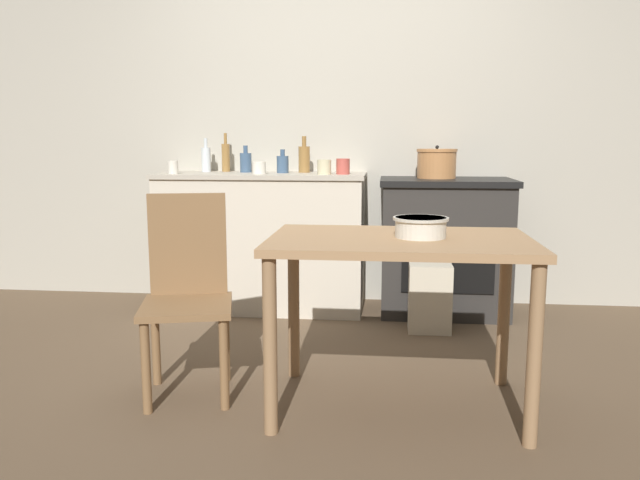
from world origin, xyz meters
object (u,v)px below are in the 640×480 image
at_px(bottle_center, 246,162).
at_px(cup_mid_right, 343,166).
at_px(flour_sack, 430,298).
at_px(bottle_center_left, 206,159).
at_px(bottle_left, 283,164).
at_px(cup_right, 324,167).
at_px(cup_far_right, 173,167).
at_px(stock_pot, 437,163).
at_px(cup_center_right, 259,168).
at_px(stove, 444,246).
at_px(work_table, 399,263).
at_px(bottle_far_left, 304,159).
at_px(chair, 188,290).
at_px(mixing_bowl_large, 421,226).
at_px(bottle_mid_left, 226,157).

bearing_deg(bottle_center, cup_mid_right, -14.38).
xyz_separation_m(flour_sack, bottle_center_left, (-1.55, 0.57, 0.82)).
xyz_separation_m(bottle_center_left, bottle_center, (0.29, -0.02, -0.02)).
relative_size(bottle_left, cup_right, 1.67).
bearing_deg(cup_far_right, stock_pot, 7.57).
height_order(bottle_center_left, cup_far_right, bottle_center_left).
xyz_separation_m(cup_center_right, cup_far_right, (-0.57, -0.04, 0.00)).
bearing_deg(bottle_center_left, cup_center_right, -29.47).
relative_size(stove, flour_sack, 2.18).
height_order(work_table, bottle_center, bottle_center).
height_order(bottle_far_left, cup_right, bottle_far_left).
relative_size(chair, stock_pot, 3.40).
relative_size(work_table, stock_pot, 4.10).
bearing_deg(stock_pot, bottle_center_left, 178.07).
distance_m(stove, stock_pot, 0.56).
bearing_deg(cup_right, stock_pot, 13.53).
distance_m(bottle_center_left, cup_far_right, 0.32).
bearing_deg(mixing_bowl_large, bottle_center, 124.30).
height_order(flour_sack, cup_mid_right, cup_mid_right).
distance_m(bottle_far_left, cup_center_right, 0.36).
relative_size(cup_center_right, cup_far_right, 1.02).
bearing_deg(flour_sack, work_table, -100.77).
height_order(stove, cup_mid_right, cup_mid_right).
distance_m(mixing_bowl_large, cup_mid_right, 1.55).
xyz_separation_m(bottle_center_left, cup_right, (0.86, -0.23, -0.04)).
height_order(stock_pot, bottle_center, stock_pot).
bearing_deg(cup_right, cup_far_right, -176.93).
xyz_separation_m(work_table, flour_sack, (0.21, 1.13, -0.44)).
xyz_separation_m(work_table, bottle_mid_left, (-1.20, 1.74, 0.40)).
bearing_deg(stock_pot, chair, -128.55).
height_order(flour_sack, bottle_left, bottle_left).
xyz_separation_m(stock_pot, cup_far_right, (-1.74, -0.23, -0.02)).
relative_size(work_table, bottle_center_left, 4.67).
bearing_deg(cup_far_right, cup_mid_right, 4.32).
bearing_deg(bottle_far_left, stock_pot, -3.03).
bearing_deg(bottle_left, chair, -97.18).
height_order(mixing_bowl_large, bottle_center, bottle_center).
height_order(bottle_mid_left, cup_mid_right, bottle_mid_left).
bearing_deg(cup_far_right, bottle_mid_left, 51.06).
distance_m(flour_sack, bottle_far_left, 1.31).
bearing_deg(cup_center_right, bottle_center, 122.36).
xyz_separation_m(bottle_mid_left, cup_mid_right, (0.85, -0.25, -0.05)).
xyz_separation_m(stock_pot, bottle_far_left, (-0.90, 0.05, 0.03)).
height_order(work_table, stock_pot, stock_pot).
relative_size(bottle_center, cup_center_right, 2.06).
distance_m(mixing_bowl_large, cup_center_right, 1.75).
distance_m(bottle_center, cup_center_right, 0.26).
bearing_deg(cup_right, bottle_center_left, 164.94).
height_order(chair, bottle_far_left, bottle_far_left).
relative_size(work_table, mixing_bowl_large, 4.72).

